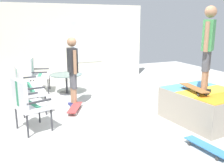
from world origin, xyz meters
name	(u,v)px	position (x,y,z in m)	size (l,w,h in m)	color
ground_plane	(122,116)	(0.00, 0.00, -0.05)	(12.00, 12.00, 0.10)	#B2B2AD
house_facade	(61,44)	(3.80, 0.49, 1.30)	(0.23, 6.00, 2.60)	silver
skate_ramp	(206,106)	(-1.03, -1.45, 0.33)	(1.66, 2.27, 0.66)	gray
patio_bench	(25,84)	(1.22, 1.93, 0.62)	(1.26, 0.58, 1.02)	#38383D
patio_chair_near_house	(36,72)	(2.69, 1.49, 0.61)	(0.74, 0.68, 1.02)	#38383D
patio_chair_by_wall	(27,100)	(-0.13, 2.02, 0.61)	(0.75, 0.71, 1.02)	#38383D
patio_table	(66,80)	(2.18, 0.72, 0.40)	(0.90, 0.90, 0.57)	#38383D
person_watching	(73,67)	(1.04, 0.82, 0.98)	(0.48, 0.25, 1.68)	navy
person_skater	(208,44)	(-1.12, -1.27, 1.62)	(0.36, 0.40, 1.67)	black
skateboard_by_bench	(75,108)	(0.62, 0.91, 0.08)	(0.80, 0.55, 0.10)	#B23838
skateboard_spare	(206,146)	(-2.07, -0.52, 0.08)	(0.82, 0.28, 0.10)	#3372B2
skateboard_on_ramp	(194,88)	(-1.03, -1.10, 0.74)	(0.82, 0.31, 0.10)	brown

